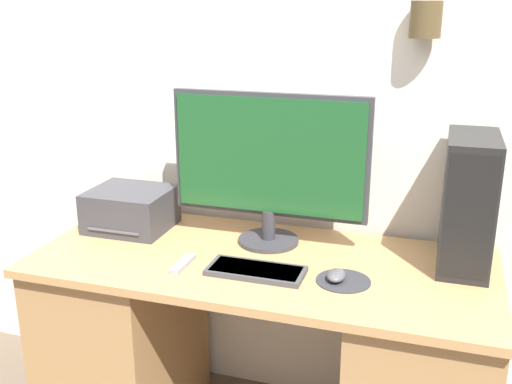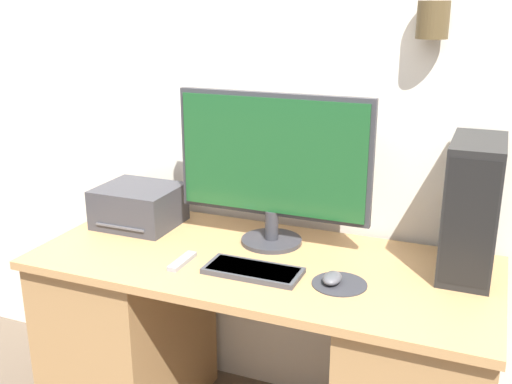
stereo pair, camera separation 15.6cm
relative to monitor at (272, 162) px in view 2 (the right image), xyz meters
The scene contains 9 objects.
wall_back 0.35m from the monitor, 85.32° to the left, with size 6.40×0.16×2.70m.
desk 0.71m from the monitor, 82.84° to the right, with size 1.61×0.70×0.79m.
monitor is the anchor object (origin of this frame).
keyboard 0.41m from the monitor, 82.26° to the right, with size 0.32×0.14×0.02m.
mousepad 0.51m from the monitor, 37.09° to the right, with size 0.18×0.18×0.00m.
mouse 0.49m from the monitor, 39.72° to the right, with size 0.06×0.09×0.03m.
computer_tower 0.70m from the monitor, ahead, with size 0.16×0.35×0.45m.
printer 0.61m from the monitor, behind, with size 0.31×0.28×0.16m.
remote_control 0.48m from the monitor, 126.72° to the right, with size 0.04×0.15×0.02m.
Camera 2 is at (0.71, -1.44, 1.65)m, focal length 42.00 mm.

